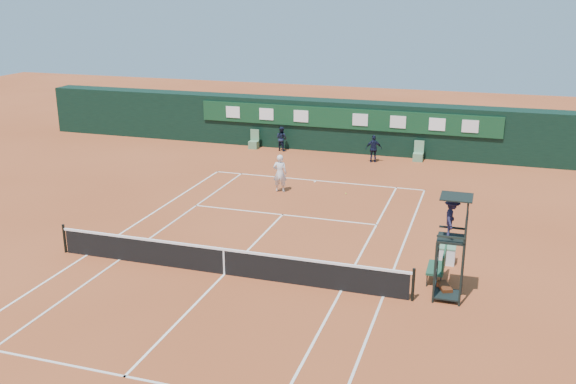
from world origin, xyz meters
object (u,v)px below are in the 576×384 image
(umpire_chair, at_px, (452,226))
(player_bench, at_px, (439,264))
(tennis_net, at_px, (224,261))
(cooler, at_px, (447,255))
(player, at_px, (280,173))

(umpire_chair, relative_size, player_bench, 2.85)
(player_bench, bearing_deg, umpire_chair, -73.84)
(tennis_net, relative_size, cooler, 20.00)
(tennis_net, xyz_separation_m, player, (-1.17, 9.57, 0.41))
(tennis_net, relative_size, player_bench, 10.75)
(umpire_chair, relative_size, cooler, 5.30)
(player_bench, bearing_deg, tennis_net, -166.28)
(player_bench, xyz_separation_m, cooler, (0.15, 1.59, -0.27))
(umpire_chair, bearing_deg, player_bench, 106.16)
(cooler, bearing_deg, player, 143.23)
(umpire_chair, xyz_separation_m, player_bench, (-0.36, 1.25, -1.86))
(cooler, bearing_deg, tennis_net, -155.33)
(player, bearing_deg, tennis_net, 89.88)
(player, bearing_deg, umpire_chair, 126.23)
(tennis_net, xyz_separation_m, player_bench, (7.05, 1.72, 0.09))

